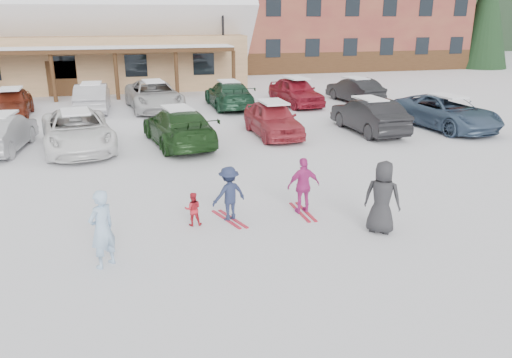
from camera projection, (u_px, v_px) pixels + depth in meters
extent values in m
plane|color=white|center=(254.00, 231.00, 12.13)|extent=(160.00, 160.00, 0.00)
cube|color=tan|center=(40.00, 61.00, 35.38)|extent=(28.00, 10.00, 3.60)
cube|color=#422814|center=(20.00, 51.00, 29.32)|extent=(25.20, 2.60, 0.25)
cube|color=white|center=(32.00, 5.00, 34.20)|extent=(29.12, 9.69, 9.69)
cube|color=maroon|center=(323.00, 2.00, 48.82)|extent=(24.00, 14.00, 12.00)
cube|color=maroon|center=(164.00, 19.00, 45.86)|extent=(7.00, 12.60, 9.00)
cube|color=#422814|center=(349.00, 62.00, 44.02)|extent=(24.00, 0.10, 1.80)
cylinder|color=black|center=(223.00, 43.00, 33.96)|extent=(0.16, 0.16, 6.13)
cylinder|color=black|center=(480.00, 61.00, 48.08)|extent=(0.60, 0.60, 1.32)
cylinder|color=black|center=(214.00, 57.00, 53.86)|extent=(0.60, 0.60, 1.08)
cone|color=black|center=(213.00, 12.00, 52.41)|extent=(3.96, 3.96, 8.10)
cylinder|color=black|center=(435.00, 50.00, 61.87)|extent=(0.60, 0.60, 1.38)
cone|color=black|center=(440.00, 0.00, 60.01)|extent=(5.06, 5.06, 10.35)
imported|color=#9EC2E6|center=(102.00, 229.00, 10.22)|extent=(0.73, 0.72, 1.69)
imported|color=red|center=(193.00, 209.00, 12.37)|extent=(0.45, 0.36, 0.86)
imported|color=#202847|center=(229.00, 194.00, 12.60)|extent=(1.04, 0.81, 1.42)
cube|color=#B71A2F|center=(229.00, 219.00, 12.82)|extent=(0.67, 1.38, 0.03)
imported|color=#C12E86|center=(304.00, 186.00, 13.05)|extent=(0.90, 0.41, 1.51)
cube|color=#B71A2F|center=(303.00, 212.00, 13.28)|extent=(0.27, 1.41, 0.03)
imported|color=#28282B|center=(382.00, 197.00, 11.85)|extent=(1.03, 0.98, 1.78)
imported|color=#9A9A9E|center=(2.00, 133.00, 18.96)|extent=(1.92, 4.43, 1.42)
imported|color=white|center=(77.00, 131.00, 19.18)|extent=(3.33, 5.72, 1.50)
imported|color=#1B3B18|center=(178.00, 127.00, 19.83)|extent=(2.92, 5.43, 1.50)
imported|color=#AB2F3B|center=(273.00, 119.00, 21.37)|extent=(1.93, 4.39, 1.47)
imported|color=black|center=(369.00, 116.00, 21.96)|extent=(1.88, 4.65, 1.50)
imported|color=#394E68|center=(446.00, 112.00, 22.75)|extent=(3.30, 5.70, 1.49)
imported|color=maroon|center=(12.00, 103.00, 25.27)|extent=(1.98, 4.31, 1.43)
imported|color=#B0AFB5|center=(93.00, 98.00, 26.57)|extent=(1.60, 4.60, 1.51)
imported|color=silver|center=(154.00, 95.00, 27.08)|extent=(3.27, 5.91, 1.56)
imported|color=#1A402A|center=(229.00, 95.00, 27.68)|extent=(2.22, 5.13, 1.47)
imported|color=maroon|center=(296.00, 92.00, 28.42)|extent=(2.45, 4.79, 1.56)
imported|color=black|center=(355.00, 90.00, 29.49)|extent=(2.17, 4.48, 1.42)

